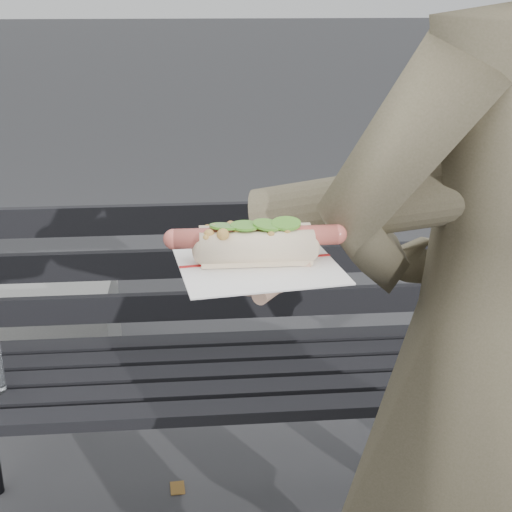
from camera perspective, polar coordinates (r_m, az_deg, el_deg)
The scene contains 3 objects.
park_bench at distance 1.93m, azimuth -3.43°, elevation -6.90°, with size 1.50×0.44×0.88m.
person at distance 1.17m, azimuth 18.61°, elevation -8.05°, with size 0.64×0.42×1.74m, color #484530.
held_hotdog at distance 0.97m, azimuth 10.76°, elevation 3.68°, with size 0.62×0.32×0.20m.
Camera 1 is at (-0.07, -0.90, 1.41)m, focal length 50.00 mm.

